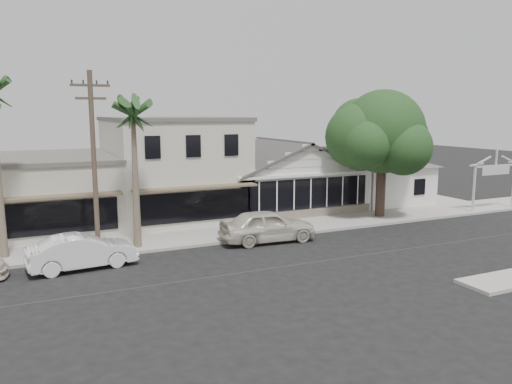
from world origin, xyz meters
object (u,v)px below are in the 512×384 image
utility_pole (94,160)px  car_0 (267,226)px  shade_tree (379,134)px  arch_sign (496,168)px  car_1 (82,251)px

utility_pole → car_0: size_ratio=1.71×
utility_pole → shade_tree: utility_pole is taller
arch_sign → utility_pole: (-27.40, -0.10, 1.63)m
arch_sign → shade_tree: size_ratio=0.48×
car_0 → arch_sign: bearing=-83.2°
car_1 → arch_sign: bearing=-92.1°
utility_pole → arch_sign: bearing=0.2°
car_0 → car_1: size_ratio=1.10×
car_1 → shade_tree: size_ratio=0.56×
car_1 → car_0: bearing=-91.1°
utility_pole → car_1: size_ratio=1.88×
car_0 → utility_pole: bearing=88.8°
car_0 → shade_tree: shade_tree is taller
utility_pole → car_1: (-0.89, -1.55, -4.00)m
utility_pole → shade_tree: bearing=5.8°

